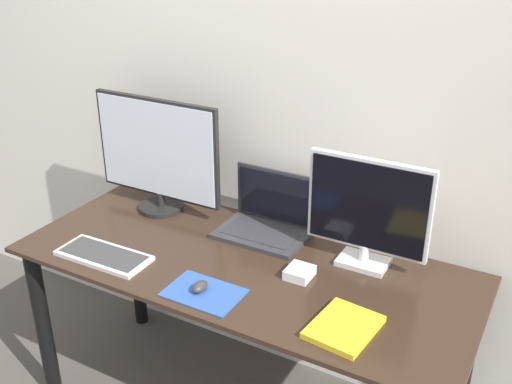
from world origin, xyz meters
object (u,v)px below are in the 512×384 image
object	(u,v)px
monitor_right	(368,211)
book	(344,327)
mouse	(200,287)
laptop	(267,218)
keyboard	(104,255)
power_brick	(300,273)
monitor_left	(157,154)

from	to	relation	value
monitor_right	book	bearing A→B (deg)	-78.52
mouse	book	size ratio (longest dim) A/B	0.28
laptop	mouse	size ratio (longest dim) A/B	5.14
laptop	book	xyz separation A→B (m)	(0.50, -0.44, -0.05)
keyboard	power_brick	size ratio (longest dim) A/B	3.75
laptop	power_brick	xyz separation A→B (m)	(0.25, -0.24, -0.04)
power_brick	laptop	bearing A→B (deg)	137.07
laptop	keyboard	xyz separation A→B (m)	(-0.44, -0.47, -0.05)
monitor_left	monitor_right	bearing A→B (deg)	0.00
laptop	book	size ratio (longest dim) A/B	1.44
laptop	keyboard	distance (m)	0.64
keyboard	power_brick	bearing A→B (deg)	18.86
monitor_left	book	bearing A→B (deg)	-21.47
monitor_left	laptop	xyz separation A→B (m)	(0.49, 0.05, -0.19)
monitor_left	power_brick	size ratio (longest dim) A/B	6.17
keyboard	book	bearing A→B (deg)	2.19
monitor_right	keyboard	xyz separation A→B (m)	(-0.86, -0.43, -0.21)
monitor_right	power_brick	world-z (taller)	monitor_right
monitor_left	keyboard	bearing A→B (deg)	-82.02
monitor_right	mouse	bearing A→B (deg)	-133.63
monitor_left	laptop	distance (m)	0.53
keyboard	book	xyz separation A→B (m)	(0.94, 0.04, 0.00)
keyboard	monitor_left	bearing A→B (deg)	97.98
power_brick	keyboard	bearing A→B (deg)	-161.14
monitor_right	mouse	xyz separation A→B (m)	(-0.42, -0.44, -0.19)
monitor_right	power_brick	distance (m)	0.32
power_brick	monitor_right	bearing A→B (deg)	49.10
monitor_left	mouse	distance (m)	0.70
monitor_left	monitor_right	distance (m)	0.92
monitor_left	book	distance (m)	1.10
monitor_left	book	xyz separation A→B (m)	(1.00, -0.39, -0.24)
laptop	power_brick	bearing A→B (deg)	-42.93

